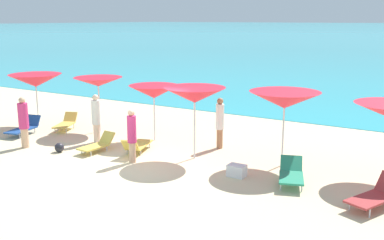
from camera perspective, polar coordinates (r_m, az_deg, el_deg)
name	(u,v)px	position (r m, az deg, el deg)	size (l,w,h in m)	color
ground_plane	(263,113)	(22.39, 8.88, 0.82)	(50.00, 100.00, 0.30)	beige
umbrella_0	(35,81)	(19.67, -19.05, 4.70)	(2.11, 2.11, 2.16)	silver
umbrella_1	(98,82)	(17.98, -11.69, 4.70)	(1.99, 1.99, 2.16)	silver
umbrella_2	(154,92)	(16.38, -4.81, 3.55)	(1.81, 1.81, 2.04)	silver
umbrella_3	(195,95)	(14.13, 0.33, 3.13)	(2.03, 2.03, 2.29)	silver
umbrella_4	(285,100)	(13.66, 11.54, 2.47)	(2.26, 2.26, 2.28)	silver
lounge_chair_0	(97,144)	(15.58, -11.79, -2.99)	(0.61, 1.35, 0.58)	#D8BF4C
lounge_chair_1	(291,173)	(12.60, 12.35, -6.56)	(1.06, 1.54, 0.62)	#268C66
lounge_chair_2	(137,145)	(15.23, -6.93, -3.13)	(0.99, 1.69, 0.61)	#D8BF4C
lounge_chair_3	(376,195)	(11.68, 22.08, -8.70)	(1.16, 1.66, 0.72)	#A53333
lounge_chair_4	(66,123)	(18.87, -15.56, -0.35)	(1.05, 1.50, 0.61)	#D8BF4C
lounge_chair_5	(24,127)	(18.64, -20.30, -0.88)	(0.92, 1.63, 0.64)	#1E478C
beachgoer_0	(132,134)	(14.06, -7.56, -1.78)	(0.28, 0.28, 1.68)	#DBAA84
beachgoer_1	(24,121)	(16.60, -20.39, -0.13)	(0.34, 0.34, 1.77)	#DBAA84
beachgoer_3	(220,121)	(15.51, 3.52, -0.15)	(0.28, 0.28, 1.76)	#A3704C
beachgoer_4	(96,117)	(16.57, -11.93, 0.37)	(0.32, 0.32, 1.75)	beige
beach_ball	(59,148)	(15.84, -16.31, -3.34)	(0.31, 0.31, 0.31)	#26262D
cooler_box	(237,171)	(12.98, 5.64, -6.35)	(0.50, 0.36, 0.34)	white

